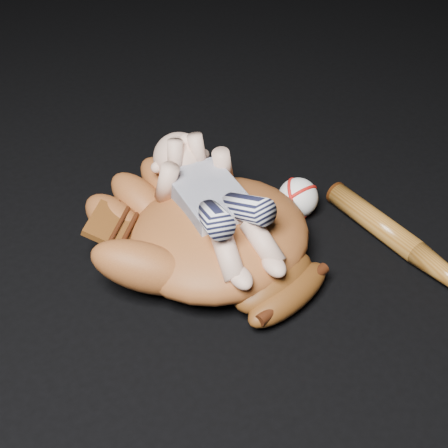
% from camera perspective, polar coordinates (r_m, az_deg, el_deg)
% --- Properties ---
extents(baseball_glove, '(0.49, 0.54, 0.15)m').
position_cam_1_polar(baseball_glove, '(1.08, -0.47, -0.42)').
color(baseball_glove, brown).
rests_on(baseball_glove, ground).
extents(newborn_baby, '(0.22, 0.39, 0.15)m').
position_cam_1_polar(newborn_baby, '(1.05, -0.70, 2.18)').
color(newborn_baby, '#DAA78C').
rests_on(newborn_baby, baseball_glove).
extents(baseball_bat, '(0.05, 0.48, 0.04)m').
position_cam_1_polar(baseball_bat, '(1.15, 18.16, -3.24)').
color(baseball_bat, brown).
rests_on(baseball_bat, ground).
extents(baseball, '(0.10, 0.10, 0.08)m').
position_cam_1_polar(baseball, '(1.21, 6.77, 2.39)').
color(baseball, white).
rests_on(baseball, ground).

